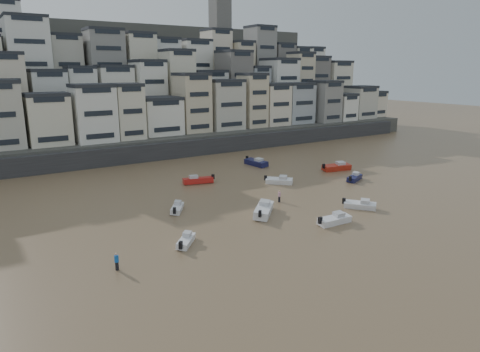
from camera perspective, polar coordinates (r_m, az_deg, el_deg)
ground at (r=36.65m, az=19.74°, el=-16.93°), size 400.00×400.00×0.00m
harbor_wall at (r=92.23m, az=-9.39°, el=3.45°), size 140.00×3.00×3.50m
hillside at (r=129.80m, az=-14.86°, el=11.19°), size 141.04×66.00×50.00m
boat_a at (r=53.67m, az=12.49°, el=-5.57°), size 4.96×1.76×1.34m
boat_b at (r=60.27m, az=15.72°, el=-3.64°), size 3.97×4.54×1.25m
boat_c at (r=55.73m, az=3.18°, el=-4.30°), size 5.89×5.92×1.72m
boat_d at (r=75.17m, az=15.03°, el=-0.10°), size 4.92×3.33×1.28m
boat_e at (r=70.74m, az=5.25°, el=-0.54°), size 4.51×4.49×1.31m
boat_f at (r=57.58m, az=-8.38°, el=-4.11°), size 3.55×4.32×1.16m
boat_g at (r=81.86m, az=12.77°, el=1.30°), size 6.31×3.00×1.65m
boat_h at (r=71.14m, az=-5.63°, el=-0.39°), size 5.70×3.13×1.48m
boat_i at (r=84.05m, az=2.16°, el=1.96°), size 2.49×6.14×1.63m
boat_j at (r=46.91m, az=-7.23°, el=-8.40°), size 3.68×3.89×1.10m
person_blue at (r=42.45m, az=-16.12°, el=-10.89°), size 0.44×0.44×1.74m
person_pink at (r=61.03m, az=5.27°, el=-2.69°), size 0.44×0.44×1.74m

